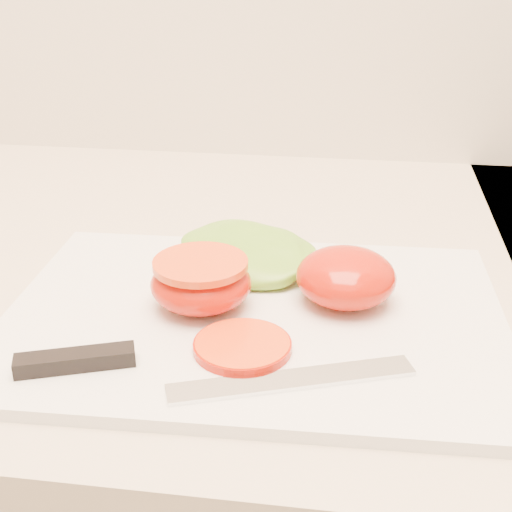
# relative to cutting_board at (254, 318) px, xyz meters

# --- Properties ---
(cutting_board) EXTENTS (0.40, 0.30, 0.01)m
(cutting_board) POSITION_rel_cutting_board_xyz_m (0.00, 0.00, 0.00)
(cutting_board) COLOR white
(cutting_board) RESTS_ON counter
(tomato_half_dome) EXTENTS (0.08, 0.08, 0.04)m
(tomato_half_dome) POSITION_rel_cutting_board_xyz_m (0.07, 0.03, 0.03)
(tomato_half_dome) COLOR #AF1D09
(tomato_half_dome) RESTS_ON cutting_board
(tomato_half_cut) EXTENTS (0.08, 0.08, 0.04)m
(tomato_half_cut) POSITION_rel_cutting_board_xyz_m (-0.04, 0.00, 0.03)
(tomato_half_cut) COLOR #AF1D09
(tomato_half_cut) RESTS_ON cutting_board
(tomato_slice_0) EXTENTS (0.07, 0.07, 0.01)m
(tomato_slice_0) POSITION_rel_cutting_board_xyz_m (-0.00, -0.06, 0.01)
(tomato_slice_0) COLOR #F44E1D
(tomato_slice_0) RESTS_ON cutting_board
(lettuce_leaf_0) EXTENTS (0.17, 0.15, 0.03)m
(lettuce_leaf_0) POSITION_rel_cutting_board_xyz_m (-0.02, 0.08, 0.02)
(lettuce_leaf_0) COLOR #70B42F
(lettuce_leaf_0) RESTS_ON cutting_board
(knife) EXTENTS (0.28, 0.08, 0.01)m
(knife) POSITION_rel_cutting_board_xyz_m (-0.05, -0.09, 0.01)
(knife) COLOR silver
(knife) RESTS_ON cutting_board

